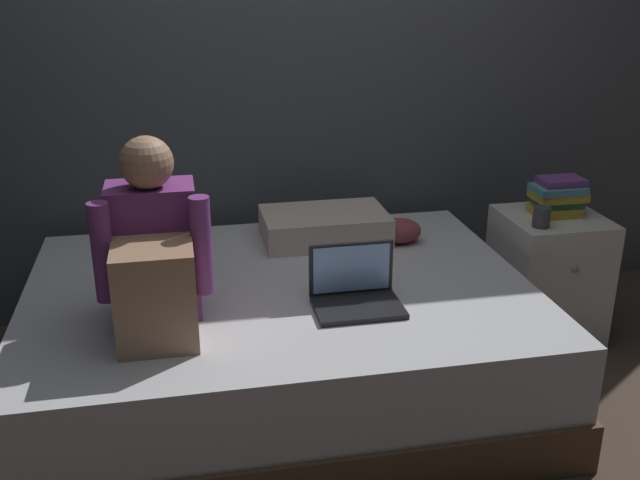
% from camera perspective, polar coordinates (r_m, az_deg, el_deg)
% --- Properties ---
extents(ground_plane, '(8.00, 8.00, 0.00)m').
position_cam_1_polar(ground_plane, '(2.90, 1.93, -14.35)').
color(ground_plane, '#47382D').
extents(wall_back, '(5.60, 0.10, 2.70)m').
position_cam_1_polar(wall_back, '(3.56, -2.41, 15.66)').
color(wall_back, '#4C4F54').
rests_on(wall_back, ground_plane).
extents(bed, '(2.00, 1.50, 0.49)m').
position_cam_1_polar(bed, '(2.99, -3.11, -7.75)').
color(bed, brown).
rests_on(bed, ground_plane).
extents(nightstand, '(0.44, 0.46, 0.60)m').
position_cam_1_polar(nightstand, '(3.57, 17.34, -2.73)').
color(nightstand, beige).
rests_on(nightstand, ground_plane).
extents(person_sitting, '(0.39, 0.44, 0.66)m').
position_cam_1_polar(person_sitting, '(2.53, -12.86, -1.34)').
color(person_sitting, '#75337A').
rests_on(person_sitting, bed).
extents(laptop, '(0.32, 0.23, 0.22)m').
position_cam_1_polar(laptop, '(2.69, 2.78, -4.02)').
color(laptop, black).
rests_on(laptop, bed).
extents(pillow, '(0.56, 0.36, 0.13)m').
position_cam_1_polar(pillow, '(3.31, 0.36, 1.12)').
color(pillow, beige).
rests_on(pillow, bed).
extents(book_stack, '(0.24, 0.17, 0.17)m').
position_cam_1_polar(book_stack, '(3.47, 18.10, 3.25)').
color(book_stack, gold).
rests_on(book_stack, nightstand).
extents(mug, '(0.08, 0.08, 0.09)m').
position_cam_1_polar(mug, '(3.30, 16.95, 1.74)').
color(mug, '#3D3D42').
rests_on(mug, nightstand).
extents(clothes_pile, '(0.24, 0.21, 0.11)m').
position_cam_1_polar(clothes_pile, '(3.32, 5.78, 0.76)').
color(clothes_pile, '#8E3D47').
rests_on(clothes_pile, bed).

